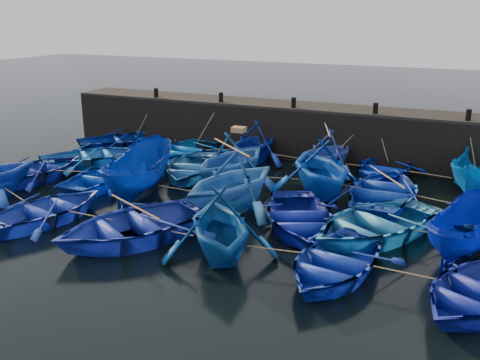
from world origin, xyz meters
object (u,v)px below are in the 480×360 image
at_px(boat_8, 190,167).
at_px(boat_13, 37,169).
at_px(boat_0, 124,140).
at_px(wooden_crate, 239,130).

height_order(boat_8, boat_13, boat_13).
relative_size(boat_8, boat_13, 1.00).
distance_m(boat_0, boat_8, 6.64).
bearing_deg(wooden_crate, boat_13, -161.84).
bearing_deg(wooden_crate, boat_0, 157.82).
bearing_deg(boat_0, boat_13, 130.11).
height_order(boat_8, wooden_crate, wooden_crate).
bearing_deg(boat_0, wooden_crate, -160.72).
distance_m(boat_13, wooden_crate, 9.22).
bearing_deg(boat_0, boat_8, -166.44).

